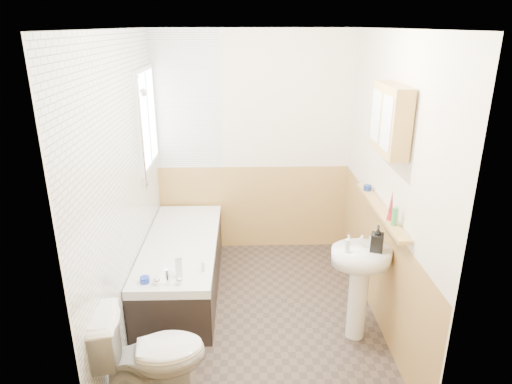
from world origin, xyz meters
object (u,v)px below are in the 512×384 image
at_px(toilet, 151,355).
at_px(medicine_cabinet, 390,119).
at_px(bathtub, 182,264).
at_px(sink, 360,275).
at_px(pine_shelf, 380,209).

xyz_separation_m(toilet, medicine_cabinet, (1.77, 0.81, 1.48)).
relative_size(bathtub, medicine_cabinet, 3.11).
height_order(toilet, sink, sink).
bearing_deg(pine_shelf, toilet, -153.12).
relative_size(pine_shelf, medicine_cabinet, 2.17).
xyz_separation_m(sink, pine_shelf, (0.20, 0.25, 0.48)).
xyz_separation_m(bathtub, pine_shelf, (1.77, -0.53, 0.79)).
height_order(pine_shelf, medicine_cabinet, medicine_cabinet).
relative_size(sink, pine_shelf, 0.75).
distance_m(bathtub, medicine_cabinet, 2.43).
relative_size(bathtub, pine_shelf, 1.43).
bearing_deg(sink, toilet, -143.17).
bearing_deg(medicine_cabinet, sink, -138.07).
bearing_deg(bathtub, pine_shelf, -16.65).
bearing_deg(sink, pine_shelf, 66.01).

